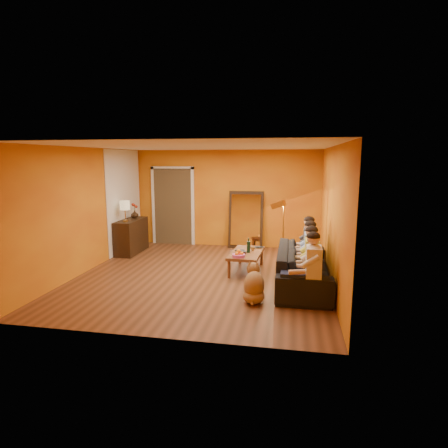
% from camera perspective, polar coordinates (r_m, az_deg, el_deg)
% --- Properties ---
extents(room_shell, '(5.00, 5.50, 2.60)m').
position_cam_1_polar(room_shell, '(7.82, -2.70, 2.08)').
color(room_shell, brown).
rests_on(room_shell, ground).
extents(white_accent, '(0.02, 1.90, 2.58)m').
position_cam_1_polar(white_accent, '(9.95, -14.95, 3.43)').
color(white_accent, white).
rests_on(white_accent, wall_left).
extents(doorway_recess, '(1.06, 0.30, 2.10)m').
position_cam_1_polar(doorway_recess, '(10.61, -7.57, 2.71)').
color(doorway_recess, '#3F2D19').
rests_on(doorway_recess, floor).
extents(door_jamb_left, '(0.08, 0.06, 2.20)m').
position_cam_1_polar(door_jamb_left, '(10.69, -10.68, 2.67)').
color(door_jamb_left, white).
rests_on(door_jamb_left, wall_back).
extents(door_jamb_right, '(0.08, 0.06, 2.20)m').
position_cam_1_polar(door_jamb_right, '(10.33, -4.76, 2.57)').
color(door_jamb_right, white).
rests_on(door_jamb_right, wall_back).
extents(door_header, '(1.22, 0.06, 0.08)m').
position_cam_1_polar(door_header, '(10.42, -7.91, 8.47)').
color(door_header, white).
rests_on(door_header, wall_back).
extents(mirror_frame, '(0.92, 0.27, 1.51)m').
position_cam_1_polar(mirror_frame, '(10.01, 3.34, 0.67)').
color(mirror_frame, black).
rests_on(mirror_frame, floor).
extents(mirror_glass, '(0.78, 0.21, 1.35)m').
position_cam_1_polar(mirror_glass, '(9.97, 3.32, 0.64)').
color(mirror_glass, white).
rests_on(mirror_glass, mirror_frame).
extents(sideboard, '(0.44, 1.18, 0.85)m').
position_cam_1_polar(sideboard, '(9.80, -13.92, -1.80)').
color(sideboard, black).
rests_on(sideboard, floor).
extents(table_lamp, '(0.24, 0.24, 0.51)m').
position_cam_1_polar(table_lamp, '(9.42, -14.84, 1.89)').
color(table_lamp, beige).
rests_on(table_lamp, sideboard).
extents(sofa, '(2.42, 0.95, 0.71)m').
position_cam_1_polar(sofa, '(7.26, 11.95, -6.39)').
color(sofa, black).
rests_on(sofa, floor).
extents(coffee_table, '(0.69, 1.25, 0.42)m').
position_cam_1_polar(coffee_table, '(8.00, 3.42, -5.72)').
color(coffee_table, brown).
rests_on(coffee_table, floor).
extents(floor_lamp, '(0.36, 0.31, 1.44)m').
position_cam_1_polar(floor_lamp, '(8.32, 9.01, -1.61)').
color(floor_lamp, gold).
rests_on(floor_lamp, floor).
extents(dog, '(0.49, 0.64, 0.67)m').
position_cam_1_polar(dog, '(6.31, 4.62, -8.87)').
color(dog, '#9D6D46').
rests_on(dog, floor).
extents(person_far_left, '(0.70, 0.44, 1.22)m').
position_cam_1_polar(person_far_left, '(6.23, 13.45, -6.72)').
color(person_far_left, beige).
rests_on(person_far_left, sofa).
extents(person_mid_left, '(0.70, 0.44, 1.22)m').
position_cam_1_polar(person_mid_left, '(6.76, 13.23, -5.40)').
color(person_mid_left, gold).
rests_on(person_mid_left, sofa).
extents(person_mid_right, '(0.70, 0.44, 1.22)m').
position_cam_1_polar(person_mid_right, '(7.29, 13.03, -4.27)').
color(person_mid_right, '#91ACE0').
rests_on(person_mid_right, sofa).
extents(person_far_right, '(0.70, 0.44, 1.22)m').
position_cam_1_polar(person_far_right, '(7.83, 12.87, -3.29)').
color(person_far_right, '#2E2D32').
rests_on(person_far_right, sofa).
extents(fruit_bowl, '(0.26, 0.26, 0.16)m').
position_cam_1_polar(fruit_bowl, '(7.51, 2.25, -4.47)').
color(fruit_bowl, '#C8468B').
rests_on(fruit_bowl, coffee_table).
extents(wine_bottle, '(0.07, 0.07, 0.31)m').
position_cam_1_polar(wine_bottle, '(7.86, 3.76, -3.27)').
color(wine_bottle, black).
rests_on(wine_bottle, coffee_table).
extents(tumbler, '(0.11, 0.11, 0.09)m').
position_cam_1_polar(tumbler, '(8.04, 4.39, -3.79)').
color(tumbler, '#B27F3F').
rests_on(tumbler, coffee_table).
extents(laptop, '(0.37, 0.28, 0.03)m').
position_cam_1_polar(laptop, '(8.27, 4.97, -3.64)').
color(laptop, black).
rests_on(laptop, coffee_table).
extents(book_lower, '(0.26, 0.28, 0.02)m').
position_cam_1_polar(book_lower, '(7.78, 1.93, -4.49)').
color(book_lower, black).
rests_on(book_lower, coffee_table).
extents(book_mid, '(0.23, 0.26, 0.02)m').
position_cam_1_polar(book_mid, '(7.78, 2.02, -4.34)').
color(book_mid, '#A62512').
rests_on(book_mid, book_lower).
extents(book_upper, '(0.28, 0.31, 0.02)m').
position_cam_1_polar(book_upper, '(7.76, 1.92, -4.22)').
color(book_upper, black).
rests_on(book_upper, book_mid).
extents(vase, '(0.19, 0.19, 0.20)m').
position_cam_1_polar(vase, '(9.93, -13.46, 1.46)').
color(vase, black).
rests_on(vase, sideboard).
extents(flowers, '(0.17, 0.17, 0.39)m').
position_cam_1_polar(flowers, '(9.90, -13.51, 2.68)').
color(flowers, '#A62512').
rests_on(flowers, vase).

